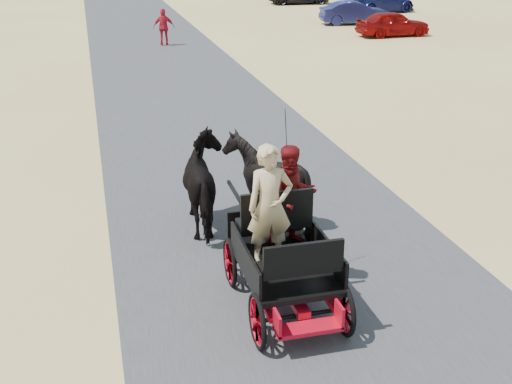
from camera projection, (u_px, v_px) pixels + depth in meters
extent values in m
plane|color=tan|center=(285.00, 248.00, 11.36)|extent=(140.00, 140.00, 0.00)
cube|color=#38383A|center=(285.00, 247.00, 11.36)|extent=(6.00, 140.00, 0.01)
imported|color=black|center=(208.00, 185.00, 11.87)|extent=(0.91, 2.01, 1.70)
imported|color=black|center=(266.00, 179.00, 12.12)|extent=(1.37, 1.54, 1.70)
imported|color=tan|center=(270.00, 206.00, 9.01)|extent=(0.66, 0.43, 1.80)
imported|color=#660C0F|center=(292.00, 196.00, 9.66)|extent=(0.77, 0.60, 1.58)
imported|color=red|center=(164.00, 27.00, 30.65)|extent=(1.04, 0.50, 1.73)
imported|color=maroon|center=(393.00, 24.00, 33.36)|extent=(3.85, 1.64, 1.30)
imported|color=navy|center=(355.00, 13.00, 37.50)|extent=(4.17, 1.90, 1.33)
imported|color=navy|center=(380.00, 1.00, 42.71)|extent=(5.36, 3.15, 1.46)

